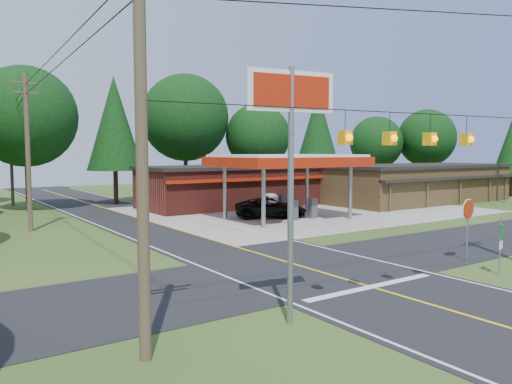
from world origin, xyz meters
TOP-DOWN VIEW (x-y plane):
  - ground at (0.00, 0.00)m, footprint 120.00×120.00m
  - main_highway at (0.00, 0.00)m, footprint 8.00×120.00m
  - cross_road at (0.00, 0.00)m, footprint 70.00×7.00m
  - lane_center_yellow at (0.00, 0.00)m, footprint 0.15×110.00m
  - gas_canopy at (9.00, 13.00)m, footprint 10.60×7.40m
  - convenience_store at (10.00, 22.98)m, footprint 16.40×7.55m
  - strip_building at (28.00, 15.98)m, footprint 20.40×8.75m
  - utility_pole_near_left at (-9.50, -5.00)m, footprint 1.80×0.30m
  - utility_pole_far_left at (-8.00, 18.00)m, footprint 1.80×0.30m
  - utility_pole_north at (-6.50, 35.00)m, footprint 0.30×0.30m
  - overhead_beacons at (-1.00, -6.00)m, footprint 17.04×2.04m
  - treeline_backdrop at (0.82, 24.01)m, footprint 70.27×51.59m
  - suv_car at (8.50, 14.50)m, footprint 7.45×7.45m
  - sedan_car at (12.00, 19.43)m, footprint 5.40×5.40m
  - big_stop_sign at (-5.00, -5.01)m, footprint 2.77×0.52m
  - octagonal_stop_sign at (7.00, -3.01)m, footprint 1.01×0.14m
  - route_sign_post at (5.80, -5.28)m, footprint 0.48×0.18m

SIDE VIEW (x-z plane):
  - ground at x=0.00m, z-range 0.00..0.00m
  - main_highway at x=0.00m, z-range 0.00..0.02m
  - cross_road at x=0.00m, z-range 0.00..0.03m
  - lane_center_yellow at x=0.00m, z-range 0.02..0.03m
  - sedan_car at x=12.00m, z-range 0.00..1.48m
  - suv_car at x=8.50m, z-range 0.00..1.52m
  - route_sign_post at x=5.80m, z-range 0.24..2.65m
  - strip_building at x=28.00m, z-range 0.01..3.81m
  - convenience_store at x=10.00m, z-range 0.02..3.82m
  - octagonal_stop_sign at x=7.00m, z-range 0.76..3.71m
  - gas_canopy at x=9.00m, z-range 1.83..6.70m
  - utility_pole_north at x=-6.50m, z-range 0.00..9.50m
  - utility_pole_near_left at x=-9.50m, z-range 0.20..10.20m
  - utility_pole_far_left at x=-8.00m, z-range 0.20..10.20m
  - big_stop_sign at x=-5.00m, z-range 1.90..9.40m
  - overhead_beacons at x=-1.00m, z-range 5.70..6.73m
  - treeline_backdrop at x=0.82m, z-range 0.84..14.14m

